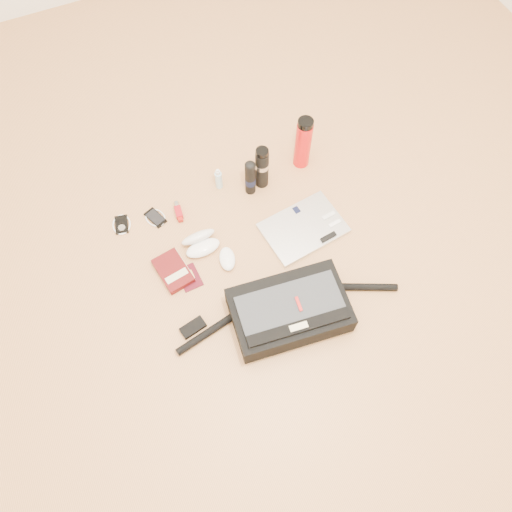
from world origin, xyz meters
name	(u,v)px	position (x,y,z in m)	size (l,w,h in m)	color
ground	(254,274)	(0.00, 0.00, 0.00)	(4.00, 4.00, 0.00)	tan
messenger_bag	(289,310)	(0.05, -0.23, 0.06)	(0.93, 0.33, 0.13)	black
laptop	(304,228)	(0.29, 0.11, 0.01)	(0.37, 0.28, 0.03)	silver
book	(173,271)	(-0.30, 0.14, 0.02)	(0.14, 0.19, 0.03)	#4F0D0E
passport	(189,277)	(-0.25, 0.09, 0.00)	(0.09, 0.12, 0.01)	#480A15
mouse	(227,259)	(-0.08, 0.10, 0.02)	(0.09, 0.13, 0.04)	white
sunglasses_case	(201,243)	(-0.15, 0.21, 0.03)	(0.16, 0.13, 0.09)	white
ipod	(122,225)	(-0.44, 0.45, 0.01)	(0.10, 0.10, 0.01)	black
phone	(155,218)	(-0.29, 0.43, 0.01)	(0.10, 0.11, 0.01)	black
inhaler	(179,212)	(-0.18, 0.41, 0.01)	(0.04, 0.11, 0.03)	maroon
spray_bottle	(219,179)	(0.04, 0.47, 0.05)	(0.04, 0.04, 0.12)	#AEDBEF
aerosol_can	(250,178)	(0.16, 0.39, 0.10)	(0.06, 0.06, 0.20)	black
thermos_black	(262,167)	(0.22, 0.41, 0.12)	(0.07, 0.07, 0.23)	black
thermos_red	(303,143)	(0.44, 0.44, 0.14)	(0.09, 0.09, 0.28)	red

